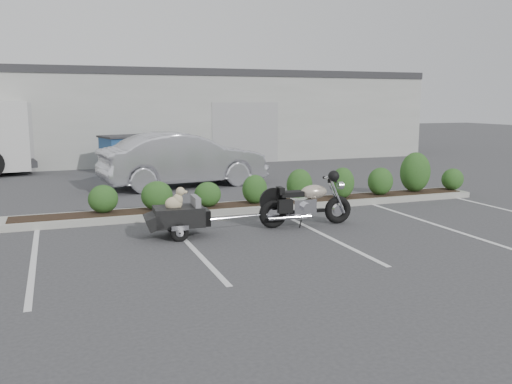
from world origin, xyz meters
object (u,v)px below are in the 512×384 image
object	(u,v)px
motorcycle	(306,204)
sedan	(184,159)
pet_trailer	(178,216)
dumpster	(132,154)

from	to	relation	value
motorcycle	sedan	distance (m)	6.46
pet_trailer	dumpster	size ratio (longest dim) A/B	0.69
motorcycle	pet_trailer	world-z (taller)	motorcycle
sedan	dumpster	xyz separation A→B (m)	(-1.10, 3.81, -0.14)
sedan	dumpster	distance (m)	3.97
motorcycle	pet_trailer	bearing A→B (deg)	-177.19
motorcycle	pet_trailer	distance (m)	2.78
motorcycle	pet_trailer	size ratio (longest dim) A/B	1.25
pet_trailer	sedan	size ratio (longest dim) A/B	0.33
dumpster	sedan	bearing A→B (deg)	-88.72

